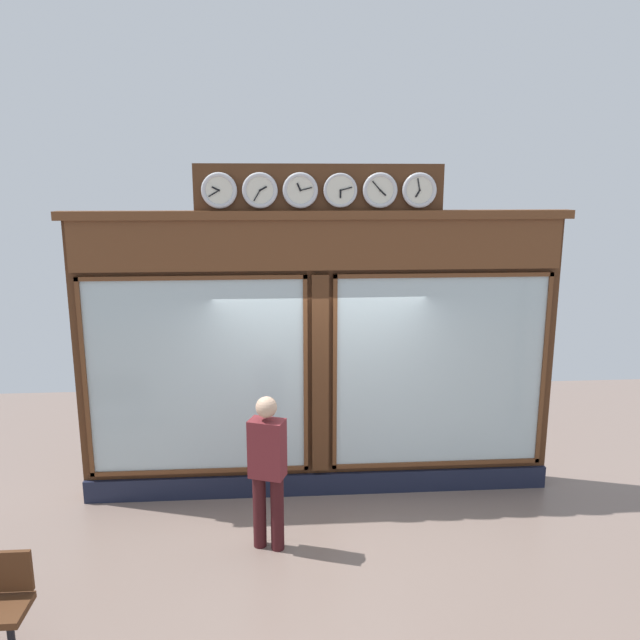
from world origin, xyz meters
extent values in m
cube|color=#4C2B16|center=(0.00, -0.15, 1.70)|extent=(5.75, 0.30, 3.40)
cube|color=#191E33|center=(0.00, 0.02, 0.14)|extent=(5.75, 0.08, 0.28)
cube|color=brown|center=(0.00, 0.04, 3.12)|extent=(5.64, 0.08, 0.58)
cube|color=brown|center=(0.00, 0.02, 3.45)|extent=(5.87, 0.20, 0.10)
cube|color=silver|center=(-1.46, 0.01, 1.56)|extent=(2.53, 0.02, 2.33)
cube|color=brown|center=(-1.46, 0.04, 2.75)|extent=(2.63, 0.04, 0.05)
cube|color=brown|center=(-1.46, 0.04, 0.37)|extent=(2.63, 0.04, 0.05)
cube|color=brown|center=(-2.75, 0.04, 1.56)|extent=(0.05, 0.04, 2.43)
cube|color=brown|center=(-0.18, 0.04, 1.56)|extent=(0.05, 0.04, 2.43)
cube|color=silver|center=(1.46, 0.01, 1.56)|extent=(2.53, 0.02, 2.33)
cube|color=brown|center=(1.46, 0.04, 2.75)|extent=(2.63, 0.04, 0.05)
cube|color=brown|center=(1.46, 0.04, 0.37)|extent=(2.63, 0.04, 0.05)
cube|color=brown|center=(2.75, 0.04, 1.56)|extent=(0.05, 0.04, 2.43)
cube|color=brown|center=(0.18, 0.04, 1.56)|extent=(0.05, 0.04, 2.43)
cube|color=#4C2B16|center=(0.00, 0.03, 1.56)|extent=(0.20, 0.10, 2.43)
cube|color=#4C2B16|center=(0.00, -0.02, 3.73)|extent=(2.83, 0.06, 0.59)
cylinder|color=silver|center=(-1.12, 0.06, 3.73)|extent=(0.32, 0.02, 0.32)
torus|color=silver|center=(-1.12, 0.06, 3.73)|extent=(0.39, 0.05, 0.39)
cube|color=black|center=(-1.10, 0.07, 3.69)|extent=(0.06, 0.01, 0.08)
cube|color=black|center=(-1.11, 0.07, 3.79)|extent=(0.04, 0.01, 0.13)
sphere|color=black|center=(-1.12, 0.08, 3.73)|extent=(0.02, 0.02, 0.02)
cylinder|color=silver|center=(-0.67, 0.06, 3.73)|extent=(0.32, 0.02, 0.32)
torus|color=silver|center=(-0.67, 0.06, 3.73)|extent=(0.39, 0.05, 0.39)
cube|color=black|center=(-0.71, 0.07, 3.70)|extent=(0.08, 0.01, 0.07)
cube|color=black|center=(-0.63, 0.07, 3.78)|extent=(0.10, 0.01, 0.11)
sphere|color=black|center=(-0.67, 0.08, 3.73)|extent=(0.02, 0.02, 0.02)
cylinder|color=silver|center=(-0.22, 0.06, 3.73)|extent=(0.32, 0.02, 0.32)
torus|color=silver|center=(-0.22, 0.06, 3.73)|extent=(0.38, 0.04, 0.38)
cube|color=black|center=(-0.22, 0.07, 3.68)|extent=(0.02, 0.01, 0.09)
cube|color=black|center=(-0.29, 0.07, 3.74)|extent=(0.13, 0.01, 0.05)
sphere|color=black|center=(-0.22, 0.08, 3.73)|extent=(0.02, 0.02, 0.02)
cylinder|color=silver|center=(0.22, 0.06, 3.73)|extent=(0.32, 0.02, 0.32)
torus|color=silver|center=(0.22, 0.06, 3.73)|extent=(0.40, 0.05, 0.40)
cube|color=black|center=(0.24, 0.07, 3.77)|extent=(0.05, 0.01, 0.09)
cube|color=black|center=(0.16, 0.07, 3.74)|extent=(0.13, 0.01, 0.04)
sphere|color=black|center=(0.22, 0.08, 3.73)|extent=(0.02, 0.02, 0.02)
cylinder|color=silver|center=(0.67, 0.06, 3.73)|extent=(0.32, 0.02, 0.32)
torus|color=silver|center=(0.67, 0.06, 3.73)|extent=(0.40, 0.05, 0.40)
cube|color=black|center=(0.64, 0.07, 3.75)|extent=(0.08, 0.01, 0.06)
cube|color=black|center=(0.71, 0.07, 3.67)|extent=(0.08, 0.01, 0.12)
sphere|color=black|center=(0.67, 0.08, 3.73)|extent=(0.02, 0.02, 0.02)
cylinder|color=silver|center=(1.12, 0.06, 3.73)|extent=(0.32, 0.02, 0.32)
torus|color=silver|center=(1.12, 0.06, 3.73)|extent=(0.40, 0.05, 0.40)
cube|color=black|center=(1.16, 0.07, 3.75)|extent=(0.09, 0.01, 0.06)
cube|color=black|center=(1.18, 0.07, 3.69)|extent=(0.12, 0.01, 0.08)
sphere|color=black|center=(1.12, 0.08, 3.73)|extent=(0.02, 0.02, 0.02)
cylinder|color=#3A1316|center=(0.72, 1.10, 0.41)|extent=(0.14, 0.14, 0.82)
cylinder|color=#3A1316|center=(0.53, 1.17, 0.41)|extent=(0.14, 0.14, 0.82)
cube|color=maroon|center=(0.63, 1.13, 1.13)|extent=(0.41, 0.33, 0.62)
sphere|color=tan|center=(0.63, 1.13, 1.58)|extent=(0.22, 0.22, 0.22)
cylinder|color=black|center=(2.69, 2.59, 0.23)|extent=(0.06, 0.06, 0.45)
camera|label=1|loc=(0.50, 7.10, 3.79)|focal=34.73mm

